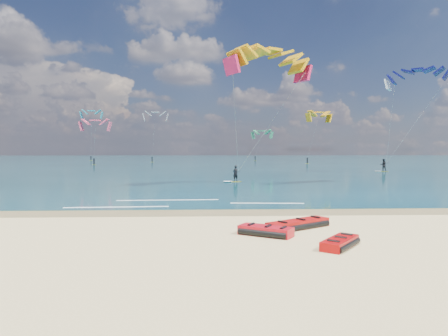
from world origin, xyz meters
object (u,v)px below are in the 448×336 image
(packed_kite_mid, at_px, (266,235))
(packed_kite_right, at_px, (340,247))
(kitesurfer_far, at_px, (402,113))
(packed_kite_left, at_px, (298,228))
(kitesurfer_main, at_px, (253,109))

(packed_kite_mid, bearing_deg, packed_kite_right, -9.34)
(packed_kite_mid, relative_size, kitesurfer_far, 0.14)
(packed_kite_mid, bearing_deg, kitesurfer_far, 89.73)
(packed_kite_left, bearing_deg, kitesurfer_far, 24.86)
(packed_kite_left, relative_size, packed_kite_mid, 1.44)
(packed_kite_left, xyz_separation_m, packed_kite_right, (0.70, -3.32, 0.00))
(packed_kite_left, bearing_deg, packed_kite_right, -112.11)
(packed_kite_mid, relative_size, packed_kite_right, 1.06)
(packed_kite_right, relative_size, kitesurfer_far, 0.13)
(packed_kite_right, bearing_deg, kitesurfer_far, 9.78)
(packed_kite_right, distance_m, kitesurfer_far, 50.17)
(packed_kite_left, bearing_deg, kitesurfer_main, 54.84)
(packed_kite_left, bearing_deg, packed_kite_mid, -174.33)
(packed_kite_right, bearing_deg, packed_kite_left, 50.12)
(kitesurfer_far, bearing_deg, kitesurfer_main, -120.94)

